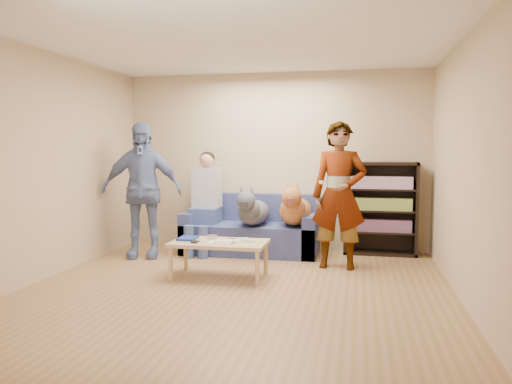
% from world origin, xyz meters
% --- Properties ---
extents(ground, '(5.00, 5.00, 0.00)m').
position_xyz_m(ground, '(0.00, 0.00, 0.00)').
color(ground, olive).
rests_on(ground, ground).
extents(ceiling, '(5.00, 5.00, 0.00)m').
position_xyz_m(ceiling, '(0.00, 0.00, 2.60)').
color(ceiling, white).
rests_on(ceiling, ground).
extents(wall_back, '(4.50, 0.00, 4.50)m').
position_xyz_m(wall_back, '(0.00, 2.50, 1.30)').
color(wall_back, tan).
rests_on(wall_back, ground).
extents(wall_front, '(4.50, 0.00, 4.50)m').
position_xyz_m(wall_front, '(0.00, -2.50, 1.30)').
color(wall_front, tan).
rests_on(wall_front, ground).
extents(wall_left, '(0.00, 5.00, 5.00)m').
position_xyz_m(wall_left, '(-2.25, 0.00, 1.30)').
color(wall_left, tan).
rests_on(wall_left, ground).
extents(wall_right, '(0.00, 5.00, 5.00)m').
position_xyz_m(wall_right, '(2.25, 0.00, 1.30)').
color(wall_right, tan).
rests_on(wall_right, ground).
extents(blanket, '(0.46, 0.39, 0.16)m').
position_xyz_m(blanket, '(0.54, 1.98, 0.51)').
color(blanket, '#A2A1A5').
rests_on(blanket, sofa).
extents(person_standing_right, '(0.68, 0.47, 1.82)m').
position_xyz_m(person_standing_right, '(1.01, 1.39, 0.91)').
color(person_standing_right, gray).
rests_on(person_standing_right, ground).
extents(person_standing_left, '(1.15, 0.68, 1.85)m').
position_xyz_m(person_standing_left, '(-1.65, 1.48, 0.92)').
color(person_standing_left, '#7285B7').
rests_on(person_standing_left, ground).
extents(held_controller, '(0.08, 0.13, 0.03)m').
position_xyz_m(held_controller, '(0.81, 1.19, 1.08)').
color(held_controller, silver).
rests_on(held_controller, person_standing_right).
extents(notebook_blue, '(0.20, 0.26, 0.03)m').
position_xyz_m(notebook_blue, '(-0.72, 0.69, 0.43)').
color(notebook_blue, navy).
rests_on(notebook_blue, coffee_table).
extents(papers, '(0.26, 0.20, 0.02)m').
position_xyz_m(papers, '(-0.27, 0.54, 0.43)').
color(papers, white).
rests_on(papers, coffee_table).
extents(magazine, '(0.22, 0.17, 0.01)m').
position_xyz_m(magazine, '(-0.24, 0.56, 0.44)').
color(magazine, '#B8B793').
rests_on(magazine, coffee_table).
extents(camera_silver, '(0.11, 0.06, 0.05)m').
position_xyz_m(camera_silver, '(-0.44, 0.76, 0.45)').
color(camera_silver, silver).
rests_on(camera_silver, coffee_table).
extents(controller_a, '(0.04, 0.13, 0.03)m').
position_xyz_m(controller_a, '(-0.04, 0.74, 0.43)').
color(controller_a, silver).
rests_on(controller_a, coffee_table).
extents(controller_b, '(0.09, 0.06, 0.03)m').
position_xyz_m(controller_b, '(0.04, 0.66, 0.43)').
color(controller_b, silver).
rests_on(controller_b, coffee_table).
extents(headphone_cup_a, '(0.07, 0.07, 0.02)m').
position_xyz_m(headphone_cup_a, '(-0.12, 0.62, 0.43)').
color(headphone_cup_a, white).
rests_on(headphone_cup_a, coffee_table).
extents(headphone_cup_b, '(0.07, 0.07, 0.02)m').
position_xyz_m(headphone_cup_b, '(-0.12, 0.70, 0.43)').
color(headphone_cup_b, white).
rests_on(headphone_cup_b, coffee_table).
extents(pen_orange, '(0.13, 0.06, 0.01)m').
position_xyz_m(pen_orange, '(-0.34, 0.48, 0.42)').
color(pen_orange, gold).
rests_on(pen_orange, coffee_table).
extents(pen_black, '(0.13, 0.08, 0.01)m').
position_xyz_m(pen_black, '(-0.20, 0.82, 0.42)').
color(pen_black, black).
rests_on(pen_black, coffee_table).
extents(wallet, '(0.07, 0.12, 0.02)m').
position_xyz_m(wallet, '(-0.57, 0.52, 0.43)').
color(wallet, black).
rests_on(wallet, coffee_table).
extents(sofa, '(1.90, 0.85, 0.82)m').
position_xyz_m(sofa, '(-0.25, 2.10, 0.28)').
color(sofa, '#515B93').
rests_on(sofa, ground).
extents(person_seated, '(0.40, 0.73, 1.47)m').
position_xyz_m(person_seated, '(-0.91, 1.97, 0.77)').
color(person_seated, '#3D5286').
rests_on(person_seated, sofa).
extents(dog_gray, '(0.40, 1.24, 0.58)m').
position_xyz_m(dog_gray, '(-0.18, 1.84, 0.63)').
color(dog_gray, '#53565F').
rests_on(dog_gray, sofa).
extents(dog_tan, '(0.44, 1.18, 0.64)m').
position_xyz_m(dog_tan, '(0.39, 1.96, 0.65)').
color(dog_tan, '#A66C32').
rests_on(dog_tan, sofa).
extents(coffee_table, '(1.10, 0.60, 0.42)m').
position_xyz_m(coffee_table, '(-0.32, 0.64, 0.37)').
color(coffee_table, tan).
rests_on(coffee_table, ground).
extents(bookshelf, '(1.00, 0.34, 1.30)m').
position_xyz_m(bookshelf, '(1.55, 2.33, 0.68)').
color(bookshelf, black).
rests_on(bookshelf, ground).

